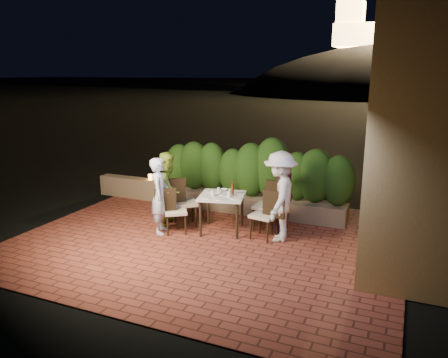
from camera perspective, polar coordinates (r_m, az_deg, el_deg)
The scene contains 32 objects.
ground at distance 8.02m, azimuth -3.42°, elevation -9.09°, with size 400.00×400.00×0.00m, color black.
terrace_floor at distance 8.45m, azimuth -1.87°, elevation -8.23°, with size 7.00×6.00×0.15m, color brown.
building_wall at distance 8.60m, azimuth 25.24°, elevation 8.53°, with size 1.60×5.00×5.00m, color #A27C3F.
window_pane at distance 8.17m, azimuth 19.48°, elevation 5.30°, with size 0.08×1.00×1.40m, color black.
window_frame at distance 8.17m, azimuth 19.41°, elevation 5.31°, with size 0.06×1.15×1.55m, color black.
planter at distance 9.86m, azimuth 3.65°, elevation -3.30°, with size 4.20×0.55×0.40m, color #78664C.
hedge at distance 9.66m, azimuth 3.72°, elevation 0.95°, with size 4.00×0.70×1.10m, color #1C3D10, non-canonical shape.
parapet at distance 11.18m, azimuth -10.97°, elevation -1.20°, with size 2.20×0.30×0.50m, color #78664C.
hill at distance 66.97m, azimuth 22.31°, elevation 6.73°, with size 52.00×40.00×22.00m, color black.
fortress at distance 67.00m, azimuth 23.50°, elevation 19.10°, with size 26.00×8.00×8.00m, color #FFCC7A, non-canonical shape.
dining_table at distance 8.67m, azimuth -0.26°, elevation -4.48°, with size 0.86×0.86×0.75m, color white, non-canonical shape.
plate_nw at distance 8.39m, azimuth -2.24°, elevation -2.41°, with size 0.21×0.21×0.01m, color white.
plate_sw at distance 8.79m, azimuth -1.61°, elevation -1.63°, with size 0.21×0.21×0.01m, color white.
plate_ne at distance 8.32m, azimuth 1.60°, elevation -2.54°, with size 0.21×0.21×0.01m, color white.
plate_se at distance 8.71m, azimuth 1.82°, elevation -1.79°, with size 0.21×0.21×0.01m, color white.
plate_centre at distance 8.60m, azimuth -0.36°, elevation -1.98°, with size 0.21×0.21×0.01m, color white.
plate_front at distance 8.28m, azimuth -0.52°, elevation -2.62°, with size 0.21×0.21×0.01m, color white.
glass_nw at distance 8.46m, azimuth -1.47°, elevation -1.87°, with size 0.07×0.07×0.12m, color silver.
glass_sw at distance 8.71m, azimuth -0.71°, elevation -1.46°, with size 0.06×0.06×0.11m, color silver.
glass_ne at distance 8.41m, azimuth 0.65°, elevation -1.99°, with size 0.07×0.07×0.11m, color silver.
glass_se at distance 8.64m, azimuth 0.77°, elevation -1.60°, with size 0.06×0.06×0.10m, color silver.
beer_bottle at distance 8.54m, azimuth 1.13°, elevation -1.15°, with size 0.06×0.06×0.29m, color #4F230D, non-canonical shape.
bowl at distance 8.85m, azimuth -0.05°, elevation -1.43°, with size 0.16×0.16×0.04m, color white.
chair_left_front at distance 8.63m, azimuth -6.34°, elevation -4.10°, with size 0.42×0.42×0.91m, color black, non-canonical shape.
chair_left_back at distance 9.01m, azimuth -5.12°, elevation -2.98°, with size 0.47×0.47×1.01m, color black, non-canonical shape.
chair_right_front at distance 8.30m, azimuth 5.23°, elevation -4.59°, with size 0.45×0.45×0.97m, color black, non-canonical shape.
chair_right_back at distance 8.76m, azimuth 5.61°, elevation -3.39°, with size 0.48×0.48×1.03m, color black, non-canonical shape.
diner_blue at distance 8.58m, azimuth -8.34°, elevation -2.19°, with size 0.55×0.36×1.51m, color silver.
diner_green at distance 9.11m, azimuth -7.27°, elevation -1.18°, with size 0.74×0.57×1.52m, color #97BF3B.
diner_white at distance 8.17m, azimuth 7.32°, elevation -2.27°, with size 1.10×0.63×1.70m, color silver.
diner_purple at distance 8.67m, azimuth 7.73°, elevation -1.73°, with size 0.93×0.39×1.58m, color #722667.
parapet_lamp at distance 10.92m, azimuth -9.61°, elevation 0.24°, with size 0.10×0.10×0.14m, color orange.
Camera 1 is at (3.37, -6.57, 3.10)m, focal length 35.00 mm.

